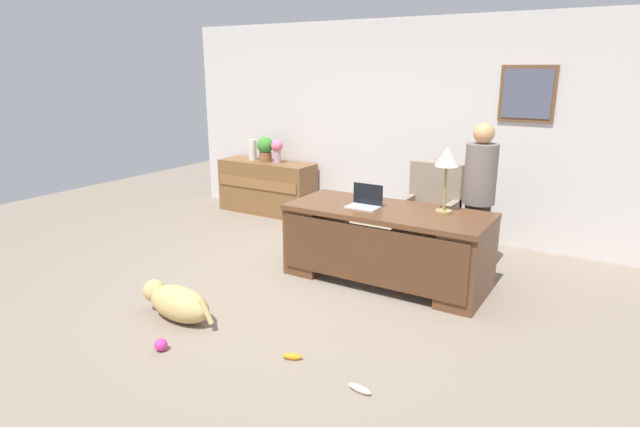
{
  "coord_description": "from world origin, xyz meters",
  "views": [
    {
      "loc": [
        2.55,
        -3.84,
        2.1
      ],
      "look_at": [
        0.01,
        0.3,
        0.75
      ],
      "focal_mm": 29.53,
      "sensor_mm": 36.0,
      "label": 1
    }
  ],
  "objects": [
    {
      "name": "ground_plane",
      "position": [
        0.0,
        0.0,
        0.0
      ],
      "size": [
        12.0,
        12.0,
        0.0
      ],
      "primitive_type": "plane",
      "color": "gray"
    },
    {
      "name": "vase_empty",
      "position": [
        -2.36,
        2.25,
        0.92
      ],
      "size": [
        0.12,
        0.12,
        0.31
      ],
      "primitive_type": "cylinder",
      "color": "silver",
      "rests_on": "credenza"
    },
    {
      "name": "desk",
      "position": [
        0.51,
        0.74,
        0.42
      ],
      "size": [
        2.0,
        0.84,
        0.76
      ],
      "color": "brown",
      "rests_on": "ground_plane"
    },
    {
      "name": "dog_toy_bone",
      "position": [
        0.55,
        -0.97,
        0.03
      ],
      "size": [
        0.16,
        0.11,
        0.05
      ],
      "primitive_type": "ellipsoid",
      "rotation": [
        0.0,
        0.0,
        3.55
      ],
      "color": "orange",
      "rests_on": "ground_plane"
    },
    {
      "name": "dog_lying",
      "position": [
        -0.67,
        -0.95,
        0.15
      ],
      "size": [
        0.83,
        0.34,
        0.3
      ],
      "color": "tan",
      "rests_on": "ground_plane"
    },
    {
      "name": "dog_toy_ball",
      "position": [
        -0.38,
        -1.4,
        0.05
      ],
      "size": [
        0.1,
        0.1,
        0.1
      ],
      "primitive_type": "sphere",
      "color": "#D8338C",
      "rests_on": "ground_plane"
    },
    {
      "name": "back_wall",
      "position": [
        0.01,
        2.6,
        1.35
      ],
      "size": [
        7.0,
        0.16,
        2.7
      ],
      "color": "silver",
      "rests_on": "ground_plane"
    },
    {
      "name": "vase_with_flowers",
      "position": [
        -1.91,
        2.25,
        0.97
      ],
      "size": [
        0.17,
        0.17,
        0.33
      ],
      "color": "#C190AC",
      "rests_on": "credenza"
    },
    {
      "name": "credenza",
      "position": [
        -2.1,
        2.25,
        0.39
      ],
      "size": [
        1.48,
        0.5,
        0.77
      ],
      "color": "brown",
      "rests_on": "ground_plane"
    },
    {
      "name": "dog_toy_plush",
      "position": [
        1.17,
        -1.08,
        0.03
      ],
      "size": [
        0.18,
        0.07,
        0.05
      ],
      "primitive_type": "ellipsoid",
      "rotation": [
        0.0,
        0.0,
        3.02
      ],
      "color": "beige",
      "rests_on": "ground_plane"
    },
    {
      "name": "potted_plant",
      "position": [
        -2.12,
        2.25,
        0.97
      ],
      "size": [
        0.24,
        0.24,
        0.36
      ],
      "color": "brown",
      "rests_on": "credenza"
    },
    {
      "name": "person_standing",
      "position": [
        1.21,
        1.45,
        0.81
      ],
      "size": [
        0.32,
        0.32,
        1.58
      ],
      "color": "#262323",
      "rests_on": "ground_plane"
    },
    {
      "name": "armchair",
      "position": [
        0.62,
        1.67,
        0.48
      ],
      "size": [
        0.6,
        0.59,
        1.07
      ],
      "color": "gray",
      "rests_on": "ground_plane"
    },
    {
      "name": "laptop",
      "position": [
        0.28,
        0.72,
        0.81
      ],
      "size": [
        0.32,
        0.22,
        0.22
      ],
      "color": "#B2B5BA",
      "rests_on": "desk"
    },
    {
      "name": "desk_lamp",
      "position": [
        1.02,
        0.93,
        1.26
      ],
      "size": [
        0.22,
        0.22,
        0.63
      ],
      "color": "#9E8447",
      "rests_on": "desk"
    }
  ]
}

